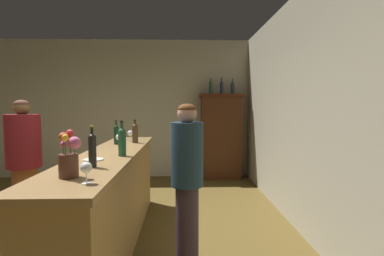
% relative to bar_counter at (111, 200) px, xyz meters
% --- Properties ---
extents(wall_back, '(5.73, 0.12, 2.90)m').
position_rel_bar_counter_xyz_m(wall_back, '(-0.65, 3.24, 0.93)').
color(wall_back, '#B6B198').
rests_on(wall_back, ground).
extents(wall_right, '(0.12, 6.98, 2.90)m').
position_rel_bar_counter_xyz_m(wall_right, '(2.22, -0.25, 0.93)').
color(wall_right, '#BAB59D').
rests_on(wall_right, ground).
extents(bar_counter, '(0.57, 3.11, 1.02)m').
position_rel_bar_counter_xyz_m(bar_counter, '(0.00, 0.00, 0.00)').
color(bar_counter, olive).
rests_on(bar_counter, ground).
extents(display_cabinet, '(0.90, 0.38, 1.76)m').
position_rel_bar_counter_xyz_m(display_cabinet, '(1.56, 2.96, 0.40)').
color(display_cabinet, '#452310').
rests_on(display_cabinet, ground).
extents(wine_bottle_rose, '(0.08, 0.08, 0.31)m').
position_rel_bar_counter_xyz_m(wine_bottle_rose, '(0.13, 0.83, 0.65)').
color(wine_bottle_rose, '#46331B').
rests_on(wine_bottle_rose, bar_counter).
extents(wine_bottle_chardonnay, '(0.08, 0.08, 0.35)m').
position_rel_bar_counter_xyz_m(wine_bottle_chardonnay, '(0.17, -0.21, 0.66)').
color(wine_bottle_chardonnay, '#214B2E').
rests_on(wine_bottle_chardonnay, bar_counter).
extents(wine_bottle_riesling, '(0.06, 0.06, 0.34)m').
position_rel_bar_counter_xyz_m(wine_bottle_riesling, '(0.04, -0.74, 0.66)').
color(wine_bottle_riesling, black).
rests_on(wine_bottle_riesling, bar_counter).
extents(wine_bottle_merlot, '(0.06, 0.06, 0.31)m').
position_rel_bar_counter_xyz_m(wine_bottle_merlot, '(-0.08, 0.68, 0.64)').
color(wine_bottle_merlot, '#12311C').
rests_on(wine_bottle_merlot, bar_counter).
extents(wine_glass_front, '(0.08, 0.08, 0.15)m').
position_rel_bar_counter_xyz_m(wine_glass_front, '(0.03, 1.04, 0.62)').
color(wine_glass_front, white).
rests_on(wine_glass_front, bar_counter).
extents(wine_glass_mid, '(0.07, 0.07, 0.16)m').
position_rel_bar_counter_xyz_m(wine_glass_mid, '(0.01, 0.38, 0.62)').
color(wine_glass_mid, white).
rests_on(wine_glass_mid, bar_counter).
extents(wine_glass_rear, '(0.08, 0.08, 0.14)m').
position_rel_bar_counter_xyz_m(wine_glass_rear, '(0.16, -1.25, 0.61)').
color(wine_glass_rear, white).
rests_on(wine_glass_rear, bar_counter).
extents(flower_arrangement, '(0.16, 0.14, 0.33)m').
position_rel_bar_counter_xyz_m(flower_arrangement, '(-0.01, -1.08, 0.64)').
color(flower_arrangement, '#502D20').
rests_on(flower_arrangement, bar_counter).
extents(cheese_plate, '(0.18, 0.18, 0.01)m').
position_rel_bar_counter_xyz_m(cheese_plate, '(-0.04, -0.43, 0.51)').
color(cheese_plate, white).
rests_on(cheese_plate, bar_counter).
extents(display_bottle_left, '(0.07, 0.07, 0.32)m').
position_rel_bar_counter_xyz_m(display_bottle_left, '(1.35, 2.96, 1.39)').
color(display_bottle_left, '#2B4B2D').
rests_on(display_bottle_left, display_cabinet).
extents(display_bottle_midleft, '(0.07, 0.07, 0.33)m').
position_rel_bar_counter_xyz_m(display_bottle_midleft, '(1.57, 2.96, 1.39)').
color(display_bottle_midleft, '#262D3D').
rests_on(display_bottle_midleft, display_cabinet).
extents(display_bottle_center, '(0.08, 0.08, 0.32)m').
position_rel_bar_counter_xyz_m(display_bottle_center, '(1.79, 2.96, 1.38)').
color(display_bottle_center, '#222D35').
rests_on(display_bottle_center, display_cabinet).
extents(patron_in_navy, '(0.39, 0.39, 1.59)m').
position_rel_bar_counter_xyz_m(patron_in_navy, '(-1.10, 0.38, 0.34)').
color(patron_in_navy, brown).
rests_on(patron_in_navy, ground).
extents(bartender, '(0.30, 0.30, 1.54)m').
position_rel_bar_counter_xyz_m(bartender, '(0.81, -0.38, 0.34)').
color(bartender, '#362835').
rests_on(bartender, ground).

